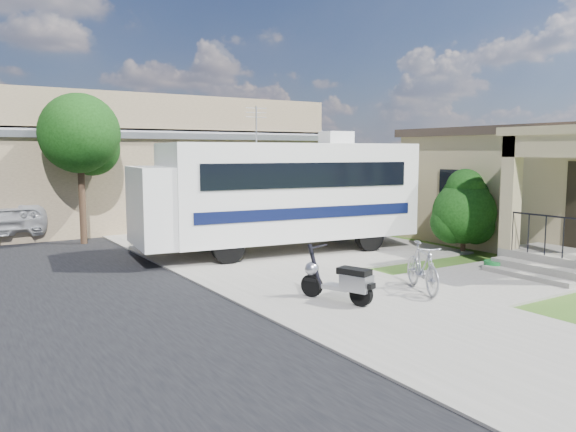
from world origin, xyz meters
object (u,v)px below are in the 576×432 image
motorhome (280,192)px  bicycle (422,270)px  scooter (341,281)px  shrub (464,210)px  garden_hose (494,267)px

motorhome → bicycle: bearing=-83.9°
scooter → bicycle: (1.87, -0.22, 0.03)m
motorhome → shrub: (4.38, -2.73, -0.51)m
scooter → garden_hose: size_ratio=3.29×
motorhome → scooter: motorhome is taller
garden_hose → shrub: bearing=56.8°
garden_hose → bicycle: bearing=-167.9°
motorhome → bicycle: motorhome is taller
motorhome → garden_hose: (3.01, -4.84, -1.61)m
shrub → scooter: bearing=-158.1°
shrub → garden_hose: size_ratio=5.13×
bicycle → garden_hose: bicycle is taller
shrub → scooter: size_ratio=1.56×
bicycle → garden_hose: size_ratio=3.54×
motorhome → shrub: motorhome is taller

